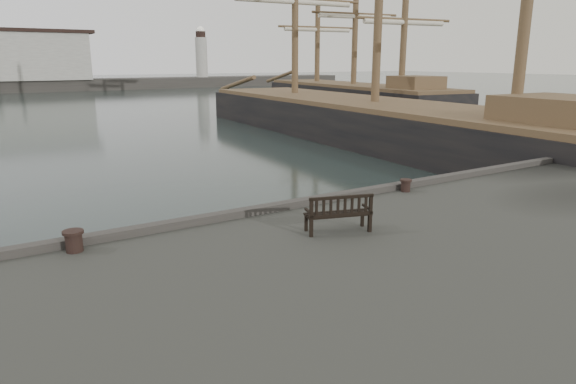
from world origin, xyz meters
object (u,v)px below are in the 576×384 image
at_px(bollard_left, 74,241).
at_px(tall_ship_main, 374,130).
at_px(bollard_right, 406,185).
at_px(bench, 338,220).
at_px(tall_ship_far, 353,103).

bearing_deg(bollard_left, tall_ship_main, 35.84).
relative_size(bollard_right, tall_ship_main, 0.01).
height_order(bench, tall_ship_main, tall_ship_main).
bearing_deg(tall_ship_far, tall_ship_main, -118.24).
relative_size(bollard_left, bollard_right, 1.21).
relative_size(bench, bollard_right, 4.29).
height_order(bollard_left, tall_ship_far, tall_ship_far).
height_order(bench, tall_ship_far, tall_ship_far).
bearing_deg(bollard_right, bench, -154.64).
distance_m(bollard_left, tall_ship_main, 27.19).
bearing_deg(tall_ship_main, bollard_left, -140.46).
xyz_separation_m(bench, tall_ship_main, (16.76, 17.76, -1.08)).
distance_m(tall_ship_main, tall_ship_far, 22.03).
relative_size(bench, tall_ship_main, 0.04).
height_order(bollard_left, bollard_right, bollard_left).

